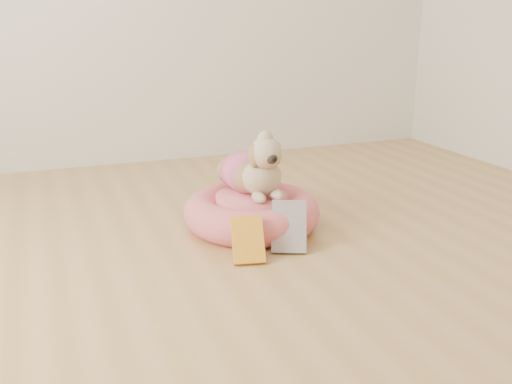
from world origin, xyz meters
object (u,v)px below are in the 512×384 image
object	(u,v)px
dog	(254,159)
book_yellow	(248,240)
pet_bed	(252,212)
book_white	(289,227)

from	to	relation	value
dog	book_yellow	size ratio (longest dim) A/B	2.23
pet_bed	book_yellow	distance (m)	0.33
pet_bed	dog	distance (m)	0.22
dog	book_white	world-z (taller)	dog
book_yellow	book_white	bearing A→B (deg)	24.04
pet_bed	dog	world-z (taller)	dog
pet_bed	book_white	size ratio (longest dim) A/B	2.81
pet_bed	book_white	xyz separation A→B (m)	(0.05, -0.27, 0.02)
pet_bed	book_white	distance (m)	0.28
pet_bed	book_yellow	xyz separation A→B (m)	(-0.13, -0.31, 0.01)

